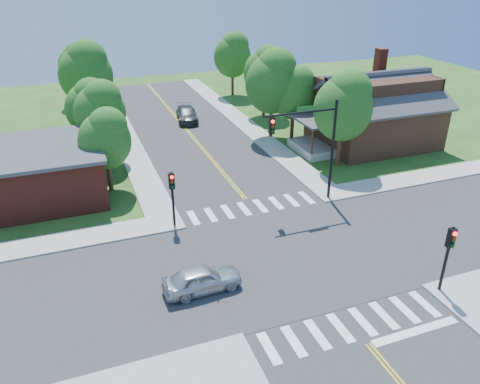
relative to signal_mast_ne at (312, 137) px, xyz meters
name	(u,v)px	position (x,y,z in m)	size (l,w,h in m)	color
ground	(292,255)	(-3.91, -5.59, -4.85)	(100.00, 100.00, 0.00)	#255119
road_ns	(292,255)	(-3.91, -5.59, -4.83)	(10.00, 90.00, 0.04)	#2D2D30
road_ew	(292,255)	(-3.91, -5.59, -4.83)	(90.00, 10.00, 0.04)	#2D2D30
intersection_patch	(292,255)	(-3.91, -5.59, -4.85)	(10.20, 10.20, 0.06)	#2D2D30
sidewalk_ne	(367,136)	(11.90, 10.23, -4.78)	(40.00, 40.00, 0.14)	#9E9B93
sidewalk_nw	(10,185)	(-19.73, 10.23, -4.78)	(40.00, 40.00, 0.14)	#9E9B93
crosswalk_north	(252,207)	(-3.91, 0.61, -4.80)	(8.85, 2.00, 0.01)	white
crosswalk_south	(352,325)	(-3.91, -11.79, -4.80)	(8.85, 2.00, 0.01)	white
centerline	(292,255)	(-3.91, -5.59, -4.80)	(0.30, 90.00, 0.01)	gold
stop_bar	(415,332)	(-1.41, -13.19, -4.85)	(4.60, 0.45, 0.09)	white
signal_mast_ne	(312,137)	(0.00, 0.00, 0.00)	(5.30, 0.42, 7.20)	black
signal_pole_se	(449,248)	(1.69, -11.21, -2.19)	(0.34, 0.42, 3.80)	black
signal_pole_nw	(172,189)	(-9.51, -0.01, -2.19)	(0.34, 0.42, 3.80)	black
house_ne	(374,108)	(11.19, 8.65, -1.52)	(13.05, 8.80, 7.11)	#352012
building_nw	(28,174)	(-18.11, 7.61, -2.97)	(10.40, 8.40, 3.73)	maroon
tree_e_a	(345,104)	(5.54, 4.92, 0.39)	(4.70, 4.47, 7.99)	#382314
tree_e_b	(295,92)	(4.88, 12.14, -0.25)	(4.13, 3.92, 7.02)	#382314
tree_e_c	(265,70)	(5.46, 20.30, 0.11)	(4.45, 4.23, 7.57)	#382314
tree_e_d	(233,54)	(5.19, 29.65, 0.26)	(4.59, 4.36, 7.80)	#382314
tree_w_a	(106,137)	(-12.58, 6.90, -0.71)	(3.72, 3.53, 6.32)	#382314
tree_w_b	(90,105)	(-13.00, 14.52, -0.41)	(3.99, 3.79, 6.79)	#382314
tree_w_c	(86,71)	(-12.56, 22.19, 0.90)	(5.17, 4.91, 8.78)	#382314
tree_w_d	(78,64)	(-12.94, 31.73, -0.11)	(4.26, 4.05, 7.24)	#382314
tree_house	(273,80)	(3.20, 13.31, 0.70)	(4.99, 4.74, 8.48)	#382314
tree_bldg	(101,109)	(-12.33, 12.46, -0.24)	(4.14, 3.93, 7.03)	#382314
car_silver	(202,279)	(-9.68, -6.85, -4.16)	(4.11, 1.78, 1.38)	silver
car_dgrey	(187,115)	(-3.11, 21.12, -4.12)	(2.79, 5.27, 1.45)	#323438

